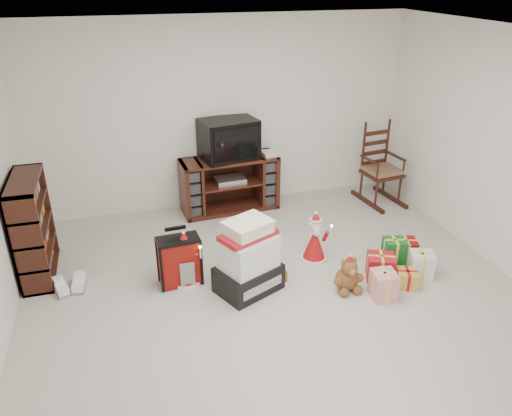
# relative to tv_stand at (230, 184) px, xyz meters

# --- Properties ---
(room) EXTENTS (5.01, 5.01, 2.51)m
(room) POSITION_rel_tv_stand_xyz_m (-0.01, -2.24, 0.88)
(room) COLOR beige
(room) RESTS_ON ground
(tv_stand) EXTENTS (1.31, 0.54, 0.74)m
(tv_stand) POSITION_rel_tv_stand_xyz_m (0.00, 0.00, 0.00)
(tv_stand) COLOR #3E1711
(tv_stand) RESTS_ON floor
(bookshelf) EXTENTS (0.30, 0.90, 1.10)m
(bookshelf) POSITION_rel_tv_stand_xyz_m (-2.33, -0.99, 0.16)
(bookshelf) COLOR #37140F
(bookshelf) RESTS_ON floor
(rocking_chair) EXTENTS (0.56, 0.82, 1.16)m
(rocking_chair) POSITION_rel_tv_stand_xyz_m (2.09, -0.28, 0.03)
(rocking_chair) COLOR #37140F
(rocking_chair) RESTS_ON floor
(gift_pile) EXTENTS (0.74, 0.66, 0.77)m
(gift_pile) POSITION_rel_tv_stand_xyz_m (-0.26, -1.91, -0.03)
(gift_pile) COLOR black
(gift_pile) RESTS_ON floor
(red_suitcase) EXTENTS (0.42, 0.24, 0.63)m
(red_suitcase) POSITION_rel_tv_stand_xyz_m (-0.91, -1.60, -0.10)
(red_suitcase) COLOR maroon
(red_suitcase) RESTS_ON floor
(stocking) EXTENTS (0.32, 0.17, 0.65)m
(stocking) POSITION_rel_tv_stand_xyz_m (-0.09, -1.83, -0.04)
(stocking) COLOR #0C7417
(stocking) RESTS_ON floor
(teddy_bear) EXTENTS (0.25, 0.22, 0.37)m
(teddy_bear) POSITION_rel_tv_stand_xyz_m (0.71, -2.19, -0.21)
(teddy_bear) COLOR brown
(teddy_bear) RESTS_ON floor
(santa_figurine) EXTENTS (0.29, 0.27, 0.59)m
(santa_figurine) POSITION_rel_tv_stand_xyz_m (0.61, -1.55, -0.14)
(santa_figurine) COLOR #A41113
(santa_figurine) RESTS_ON floor
(mrs_claus_figurine) EXTENTS (0.29, 0.28, 0.60)m
(mrs_claus_figurine) POSITION_rel_tv_stand_xyz_m (-0.85, -1.62, -0.14)
(mrs_claus_figurine) COLOR #A41113
(mrs_claus_figurine) RESTS_ON floor
(sneaker_pair) EXTENTS (0.35, 0.30, 0.10)m
(sneaker_pair) POSITION_rel_tv_stand_xyz_m (-2.02, -1.41, -0.32)
(sneaker_pair) COLOR white
(sneaker_pair) RESTS_ON floor
(gift_cluster) EXTENTS (0.74, 1.04, 0.25)m
(gift_cluster) POSITION_rel_tv_stand_xyz_m (1.35, -2.10, -0.24)
(gift_cluster) COLOR #A7131C
(gift_cluster) RESTS_ON floor
(crt_television) EXTENTS (0.78, 0.63, 0.52)m
(crt_television) POSITION_rel_tv_stand_xyz_m (0.01, 0.01, 0.62)
(crt_television) COLOR black
(crt_television) RESTS_ON tv_stand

